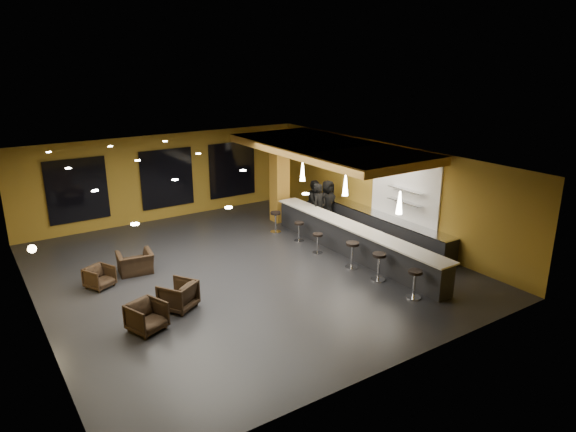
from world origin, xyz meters
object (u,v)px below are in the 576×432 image
column (280,179)px  bar_stool_4 (299,229)px  armchair_c (100,277)px  bar_stool_2 (352,252)px  prep_counter (386,229)px  armchair_a (147,317)px  staff_a (319,207)px  staff_b (315,202)px  armchair_b (178,295)px  bar_stool_5 (276,219)px  pendant_1 (345,185)px  bar_counter (353,241)px  armchair_d (135,263)px  bar_stool_1 (379,263)px  staff_c (328,202)px  bar_stool_0 (415,280)px  pendant_2 (303,172)px  bar_stool_3 (318,241)px  pendant_0 (399,203)px

column → bar_stool_4: 2.85m
armchair_c → bar_stool_2: (7.11, -2.98, 0.23)m
prep_counter → armchair_a: bearing=-171.1°
column → staff_a: 2.16m
column → staff_b: (1.01, -1.07, -0.86)m
bar_stool_2 → armchair_b: bearing=175.4°
bar_stool_5 → pendant_1: bearing=-72.8°
column → bar_stool_2: bearing=-97.6°
bar_counter → armchair_d: 7.13m
bar_stool_1 → bar_stool_5: bearing=92.7°
staff_c → bar_stool_0: bearing=-116.9°
bar_counter → staff_a: size_ratio=4.25×
staff_a → armchair_c: 8.43m
armchair_d → bar_stool_5: size_ratio=1.29×
armchair_b → prep_counter: bearing=153.5°
armchair_d → bar_stool_0: bearing=141.9°
pendant_1 → bar_stool_2: pendant_1 is taller
pendant_2 → staff_a: bearing=-29.0°
bar_counter → pendant_1: (0.00, 0.50, 1.85)m
staff_c → bar_stool_2: 4.51m
armchair_a → bar_stool_4: bearing=4.3°
armchair_c → prep_counter: bearing=-36.8°
bar_counter → bar_stool_0: size_ratio=9.57×
armchair_b → bar_stool_3: size_ratio=1.21×
armchair_a → bar_stool_0: bar_stool_0 is taller
bar_stool_3 → bar_stool_5: 2.64m
bar_counter → bar_stool_3: 1.21m
staff_b → prep_counter: bearing=-85.7°
armchair_d → pendant_0: bearing=152.2°
bar_counter → pendant_2: size_ratio=11.43×
armchair_c → pendant_1: bearing=-39.2°
staff_c → armchair_c: 9.28m
column → bar_stool_5: 1.91m
pendant_0 → armchair_c: 9.10m
column → bar_stool_0: column is taller
prep_counter → pendant_2: (-2.00, 2.50, 1.92)m
armchair_b → bar_stool_2: size_ratio=1.00×
armchair_d → bar_stool_5: bearing=-164.6°
staff_a → armchair_d: staff_a is taller
column → armchair_d: size_ratio=3.34×
pendant_0 → bar_stool_3: (-0.88, 2.82, -1.89)m
armchair_a → bar_stool_1: (6.83, -0.98, 0.18)m
pendant_2 → armchair_d: pendant_2 is taller
staff_c → bar_stool_2: (-2.09, -3.98, -0.35)m
prep_counter → pendant_1: bearing=180.0°
armchair_c → bar_stool_5: bearing=-16.6°
armchair_b → bar_stool_5: size_ratio=1.06×
bar_stool_2 → staff_a: bearing=69.7°
pendant_0 → armchair_d: (-6.63, 4.64, -2.01)m
staff_a → bar_stool_2: 3.73m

